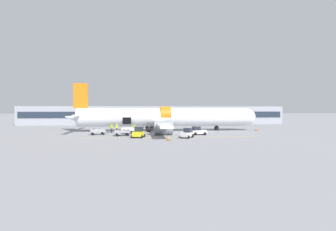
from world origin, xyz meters
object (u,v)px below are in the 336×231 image
baggage_cart_empty (123,133)px  ground_crew_loader_b (117,128)px  baggage_tug_rear (139,133)px  baggage_cart_loading (129,131)px  ground_crew_driver (134,128)px  baggage_tug_mid (198,131)px  ground_crew_loader_a (111,128)px  baggage_cart_queued (98,132)px  baggage_tug_lead (187,134)px  airplane (163,118)px

baggage_cart_empty → ground_crew_loader_b: bearing=103.6°
baggage_tug_rear → baggage_cart_empty: baggage_tug_rear is taller
baggage_cart_loading → ground_crew_driver: (0.83, 2.36, 0.34)m
baggage_tug_mid → baggage_cart_empty: size_ratio=0.81×
ground_crew_loader_a → ground_crew_driver: 4.34m
baggage_cart_empty → ground_crew_loader_a: ground_crew_loader_a is taller
baggage_tug_rear → baggage_cart_queued: baggage_tug_rear is taller
baggage_tug_mid → baggage_cart_loading: baggage_tug_mid is taller
baggage_tug_lead → airplane: bearing=100.4°
baggage_tug_rear → ground_crew_driver: bearing=95.8°
baggage_tug_lead → baggage_cart_loading: (-9.54, 8.48, -0.11)m
baggage_tug_rear → baggage_cart_loading: bearing=104.1°
baggage_cart_loading → baggage_cart_queued: size_ratio=0.98×
baggage_cart_empty → ground_crew_loader_b: (-1.51, 6.26, 0.43)m
airplane → baggage_tug_lead: 14.43m
airplane → ground_crew_loader_b: 10.13m
baggage_tug_mid → ground_crew_driver: ground_crew_driver is taller
baggage_tug_mid → ground_crew_driver: 13.14m
baggage_tug_rear → baggage_cart_empty: size_ratio=0.77×
airplane → ground_crew_driver: 7.20m
ground_crew_loader_b → baggage_tug_lead: bearing=-42.1°
baggage_tug_rear → ground_crew_loader_b: 10.44m
baggage_tug_lead → ground_crew_loader_a: (-13.05, 10.86, 0.30)m
baggage_cart_empty → ground_crew_loader_a: (-2.55, 6.25, 0.42)m
baggage_cart_queued → baggage_cart_empty: baggage_cart_queued is taller
baggage_tug_lead → baggage_cart_queued: baggage_tug_lead is taller
baggage_tug_lead → ground_crew_driver: bearing=128.8°
baggage_cart_loading → baggage_cart_queued: (-5.46, -1.51, -0.00)m
airplane → ground_crew_loader_b: (-9.45, -3.16, -1.86)m
baggage_cart_loading → baggage_cart_empty: (-0.96, -3.86, -0.01)m
airplane → ground_crew_loader_b: size_ratio=21.81×
baggage_tug_lead → baggage_cart_empty: baggage_tug_lead is taller
ground_crew_loader_b → ground_crew_driver: (3.30, -0.03, -0.08)m
baggage_cart_queued → baggage_cart_empty: size_ratio=1.00×
baggage_cart_loading → baggage_cart_queued: baggage_cart_queued is taller
baggage_tug_rear → ground_crew_loader_b: bearing=114.1°
baggage_cart_empty → ground_crew_driver: (1.79, 6.22, 0.35)m
baggage_tug_lead → baggage_cart_queued: size_ratio=0.79×
baggage_tug_lead → baggage_tug_rear: bearing=170.2°
baggage_tug_lead → baggage_cart_empty: (-10.50, 4.62, -0.12)m
baggage_tug_mid → ground_crew_loader_a: 17.11m
baggage_cart_queued → ground_crew_loader_b: 4.94m
ground_crew_loader_b → baggage_tug_mid: bearing=-22.4°
baggage_cart_queued → ground_crew_driver: ground_crew_driver is taller
airplane → baggage_tug_mid: (5.48, -9.32, -2.18)m
baggage_cart_queued → ground_crew_loader_a: (1.95, 3.90, 0.41)m
airplane → baggage_tug_rear: airplane is taller
baggage_cart_loading → ground_crew_loader_a: size_ratio=1.89×
baggage_tug_rear → baggage_cart_queued: (-7.25, 5.62, -0.19)m
baggage_tug_mid → baggage_cart_empty: bearing=-179.6°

